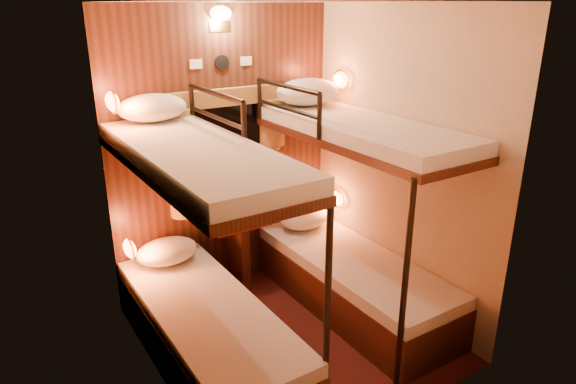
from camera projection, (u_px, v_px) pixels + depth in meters
floor at (291, 335)px, 3.93m from camera, size 2.10×2.10×0.00m
ceiling at (292, 2)px, 3.11m from camera, size 2.10×2.10×0.00m
wall_back at (224, 153)px, 4.35m from camera, size 2.40×0.00×2.40m
wall_front at (400, 244)px, 2.69m from camera, size 2.40×0.00×2.40m
wall_left at (149, 219)px, 3.01m from camera, size 0.00×2.40×2.40m
wall_right at (398, 165)px, 4.03m from camera, size 0.00×2.40×2.40m
back_panel at (225, 153)px, 4.34m from camera, size 2.00×0.03×2.40m
bunk_left at (205, 291)px, 3.47m from camera, size 0.72×1.90×1.82m
bunk_right at (354, 246)px, 4.13m from camera, size 0.72×1.90×1.82m
window at (226, 156)px, 4.32m from camera, size 1.00×0.12×0.79m
curtains at (228, 148)px, 4.27m from camera, size 1.10×0.22×1.00m
back_fixtures at (221, 23)px, 3.95m from camera, size 0.54×0.09×0.48m
reading_lamps at (243, 158)px, 4.06m from camera, size 2.00×0.20×1.25m
table at (238, 245)px, 4.46m from camera, size 0.50×0.34×0.66m
bottle_left at (232, 213)px, 4.27m from camera, size 0.07×0.07×0.23m
bottle_right at (242, 210)px, 4.35m from camera, size 0.06×0.06×0.21m
sachet_a at (249, 217)px, 4.43m from camera, size 0.10×0.09×0.01m
sachet_b at (239, 216)px, 4.46m from camera, size 0.09×0.07×0.01m
pillow_lower_left at (167, 251)px, 4.05m from camera, size 0.49×0.35×0.19m
pillow_lower_right at (305, 218)px, 4.68m from camera, size 0.49×0.35×0.19m
pillow_upper_left at (152, 108)px, 3.69m from camera, size 0.50×0.36×0.20m
pillow_upper_right at (308, 92)px, 4.27m from camera, size 0.56×0.40×0.22m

